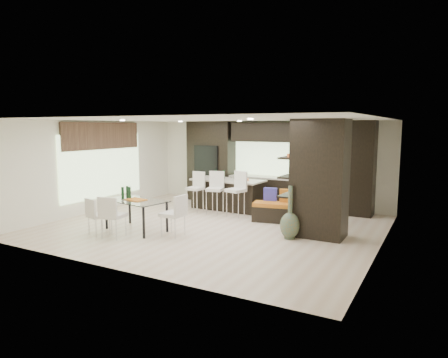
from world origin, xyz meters
The scene contains 22 objects.
ground centered at (0.00, 0.00, 0.00)m, with size 8.00×8.00×0.00m, color beige.
back_wall centered at (0.00, 3.50, 1.35)m, with size 8.00×0.02×2.70m, color white.
left_wall centered at (-4.00, 0.00, 1.35)m, with size 0.02×7.00×2.70m, color white.
right_wall centered at (4.00, 0.00, 1.35)m, with size 0.02×7.00×2.70m, color white.
ceiling centered at (0.00, 0.00, 2.70)m, with size 8.00×7.00×0.02m, color white.
window_left centered at (-3.96, 0.20, 1.35)m, with size 0.04×3.20×1.90m, color #B2D199.
window_back centered at (0.60, 3.46, 1.55)m, with size 3.40×0.04×1.20m, color #B2D199.
stone_accent centered at (-3.93, 0.20, 2.25)m, with size 0.08×3.00×0.80m, color brown.
ceiling_spots centered at (0.00, 0.25, 2.68)m, with size 4.00×3.00×0.02m, color white.
back_cabinetry centered at (0.50, 3.17, 1.35)m, with size 6.80×0.68×2.70m, color black.
refrigerator centered at (-1.90, 3.12, 0.95)m, with size 0.90×0.68×1.90m, color black.
partition_column centered at (2.60, 0.40, 1.35)m, with size 1.20×0.80×2.70m, color black.
kitchen_island centered at (-0.68, 2.09, 0.46)m, with size 2.22×0.95×0.92m, color black.
stool_left centered at (-1.37, 1.30, 0.48)m, with size 0.42×0.42×0.96m, color silver.
stool_mid centered at (-0.68, 1.30, 0.50)m, with size 0.44×0.44×1.00m, color silver.
stool_right centered at (0.00, 1.29, 0.52)m, with size 0.46×0.46×1.03m, color silver.
bench centered at (1.28, 1.27, 0.26)m, with size 1.34×0.51×0.51m, color black.
floor_vase centered at (2.10, -0.12, 0.61)m, with size 0.44×0.44×1.21m, color #46543C, non-canonical shape.
dining_table centered at (-1.45, -1.23, 0.38)m, with size 1.56×0.88×0.75m, color white.
chair_near centered at (-1.45, -1.99, 0.45)m, with size 0.49×0.49×0.90m, color silver.
chair_far centered at (-1.94, -1.97, 0.40)m, with size 0.44×0.44×0.81m, color silver.
chair_end centered at (-0.34, -1.23, 0.45)m, with size 0.49×0.49×0.90m, color silver.
Camera 1 is at (5.02, -8.56, 2.52)m, focal length 32.00 mm.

